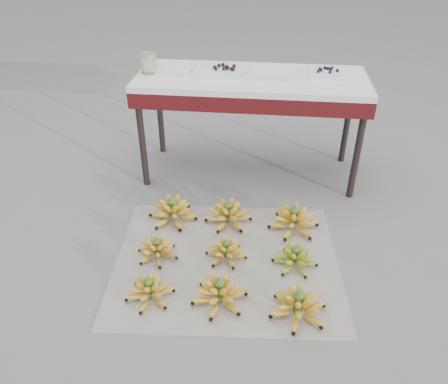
# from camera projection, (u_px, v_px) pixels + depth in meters

# --- Properties ---
(ground) EXTENTS (60.00, 60.00, 0.00)m
(ground) POSITION_uv_depth(u_px,v_px,m) (221.00, 254.00, 2.53)
(ground) COLOR slate
(ground) RESTS_ON ground
(newspaper_mat) EXTENTS (1.32, 1.14, 0.01)m
(newspaper_mat) POSITION_uv_depth(u_px,v_px,m) (227.00, 261.00, 2.47)
(newspaper_mat) COLOR white
(newspaper_mat) RESTS_ON ground
(bunch_front_left) EXTENTS (0.26, 0.26, 0.15)m
(bunch_front_left) POSITION_uv_depth(u_px,v_px,m) (150.00, 290.00, 2.21)
(bunch_front_left) COLOR gold
(bunch_front_left) RESTS_ON newspaper_mat
(bunch_front_center) EXTENTS (0.33, 0.33, 0.17)m
(bunch_front_center) POSITION_uv_depth(u_px,v_px,m) (219.00, 293.00, 2.18)
(bunch_front_center) COLOR gold
(bunch_front_center) RESTS_ON newspaper_mat
(bunch_front_right) EXTENTS (0.31, 0.31, 0.17)m
(bunch_front_right) POSITION_uv_depth(u_px,v_px,m) (298.00, 306.00, 2.11)
(bunch_front_right) COLOR gold
(bunch_front_right) RESTS_ON newspaper_mat
(bunch_mid_left) EXTENTS (0.30, 0.30, 0.14)m
(bunch_mid_left) POSITION_uv_depth(u_px,v_px,m) (157.00, 250.00, 2.47)
(bunch_mid_left) COLOR gold
(bunch_mid_left) RESTS_ON newspaper_mat
(bunch_mid_center) EXTENTS (0.25, 0.25, 0.14)m
(bunch_mid_center) POSITION_uv_depth(u_px,v_px,m) (226.00, 251.00, 2.47)
(bunch_mid_center) COLOR gold
(bunch_mid_center) RESTS_ON newspaper_mat
(bunch_mid_right) EXTENTS (0.28, 0.28, 0.15)m
(bunch_mid_right) POSITION_uv_depth(u_px,v_px,m) (295.00, 258.00, 2.41)
(bunch_mid_right) COLOR olive
(bunch_mid_right) RESTS_ON newspaper_mat
(bunch_back_left) EXTENTS (0.40, 0.40, 0.18)m
(bunch_back_left) POSITION_uv_depth(u_px,v_px,m) (173.00, 212.00, 2.76)
(bunch_back_left) COLOR gold
(bunch_back_left) RESTS_ON newspaper_mat
(bunch_back_center) EXTENTS (0.33, 0.33, 0.18)m
(bunch_back_center) POSITION_uv_depth(u_px,v_px,m) (228.00, 214.00, 2.74)
(bunch_back_center) COLOR gold
(bunch_back_center) RESTS_ON newspaper_mat
(bunch_back_right) EXTENTS (0.33, 0.33, 0.19)m
(bunch_back_right) POSITION_uv_depth(u_px,v_px,m) (294.00, 220.00, 2.68)
(bunch_back_right) COLOR gold
(bunch_back_right) RESTS_ON newspaper_mat
(vendor_table) EXTENTS (1.54, 0.62, 0.74)m
(vendor_table) POSITION_uv_depth(u_px,v_px,m) (251.00, 88.00, 2.96)
(vendor_table) COLOR black
(vendor_table) RESTS_ON ground
(tray_far_left) EXTENTS (0.24, 0.19, 0.04)m
(tray_far_left) POSITION_uv_depth(u_px,v_px,m) (174.00, 70.00, 2.95)
(tray_far_left) COLOR silver
(tray_far_left) RESTS_ON vendor_table
(tray_left) EXTENTS (0.27, 0.20, 0.07)m
(tray_left) POSITION_uv_depth(u_px,v_px,m) (222.00, 72.00, 2.91)
(tray_left) COLOR silver
(tray_left) RESTS_ON vendor_table
(tray_right) EXTENTS (0.29, 0.22, 0.04)m
(tray_right) POSITION_uv_depth(u_px,v_px,m) (274.00, 74.00, 2.87)
(tray_right) COLOR silver
(tray_right) RESTS_ON vendor_table
(tray_far_right) EXTENTS (0.24, 0.17, 0.06)m
(tray_far_right) POSITION_uv_depth(u_px,v_px,m) (326.00, 74.00, 2.88)
(tray_far_right) COLOR silver
(tray_far_right) RESTS_ON vendor_table
(glass_jar) EXTENTS (0.14, 0.14, 0.13)m
(glass_jar) POSITION_uv_depth(u_px,v_px,m) (149.00, 63.00, 2.93)
(glass_jar) COLOR beige
(glass_jar) RESTS_ON vendor_table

